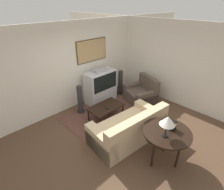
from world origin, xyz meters
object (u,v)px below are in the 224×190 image
(tv, at_px, (101,86))
(speaker_tower_right, at_px, (120,83))
(table_lamp, at_px, (168,121))
(console_table, at_px, (167,134))
(armchair, at_px, (141,94))
(mantel_clock, at_px, (173,126))
(speaker_tower_left, at_px, (80,100))
(couch, at_px, (129,129))
(coffee_table, at_px, (106,108))

(tv, relative_size, speaker_tower_right, 1.31)
(table_lamp, bearing_deg, console_table, 13.42)
(armchair, height_order, mantel_clock, mantel_clock)
(table_lamp, bearing_deg, mantel_clock, -0.21)
(tv, relative_size, table_lamp, 2.54)
(speaker_tower_left, distance_m, speaker_tower_right, 1.85)
(couch, relative_size, speaker_tower_left, 2.20)
(tv, relative_size, couch, 0.60)
(coffee_table, height_order, speaker_tower_right, speaker_tower_right)
(tv, relative_size, armchair, 1.01)
(table_lamp, xyz_separation_m, mantel_clock, (0.30, -0.00, -0.28))
(console_table, bearing_deg, speaker_tower_left, 94.05)
(mantel_clock, bearing_deg, speaker_tower_right, 62.55)
(table_lamp, height_order, speaker_tower_left, table_lamp)
(tv, xyz_separation_m, couch, (-0.77, -1.96, -0.27))
(console_table, height_order, mantel_clock, mantel_clock)
(couch, distance_m, armchair, 2.04)
(speaker_tower_left, bearing_deg, coffee_table, -68.06)
(mantel_clock, distance_m, speaker_tower_right, 3.30)
(coffee_table, relative_size, console_table, 1.01)
(tv, xyz_separation_m, table_lamp, (-0.88, -2.97, 0.59))
(speaker_tower_left, bearing_deg, couch, -85.32)
(console_table, bearing_deg, tv, 76.18)
(couch, bearing_deg, armchair, -146.14)
(tv, xyz_separation_m, mantel_clock, (-0.58, -2.98, 0.31))
(console_table, height_order, speaker_tower_left, speaker_tower_left)
(coffee_table, xyz_separation_m, speaker_tower_left, (-0.34, 0.83, 0.04))
(console_table, bearing_deg, armchair, 47.95)
(speaker_tower_left, bearing_deg, speaker_tower_right, 0.00)
(couch, relative_size, coffee_table, 1.96)
(tv, bearing_deg, speaker_tower_right, -4.58)
(console_table, distance_m, table_lamp, 0.48)
(armchair, distance_m, mantel_clock, 2.62)
(couch, xyz_separation_m, console_table, (0.05, -0.97, 0.41))
(couch, distance_m, speaker_tower_right, 2.54)
(tv, relative_size, mantel_clock, 6.29)
(coffee_table, distance_m, speaker_tower_right, 1.73)
(speaker_tower_right, bearing_deg, table_lamp, -121.92)
(couch, xyz_separation_m, mantel_clock, (0.19, -1.01, 0.58))
(mantel_clock, bearing_deg, coffee_table, 90.21)
(tv, height_order, armchair, tv)
(couch, relative_size, mantel_clock, 10.52)
(table_lamp, distance_m, speaker_tower_right, 3.49)
(console_table, xyz_separation_m, speaker_tower_left, (-0.20, 2.86, -0.28))
(speaker_tower_right, bearing_deg, mantel_clock, -117.45)
(table_lamp, bearing_deg, speaker_tower_right, 58.08)
(table_lamp, relative_size, speaker_tower_right, 0.52)
(armchair, xyz_separation_m, speaker_tower_right, (-0.11, 0.92, 0.15))
(table_lamp, distance_m, speaker_tower_left, 2.99)
(tv, xyz_separation_m, speaker_tower_right, (0.92, -0.07, -0.14))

